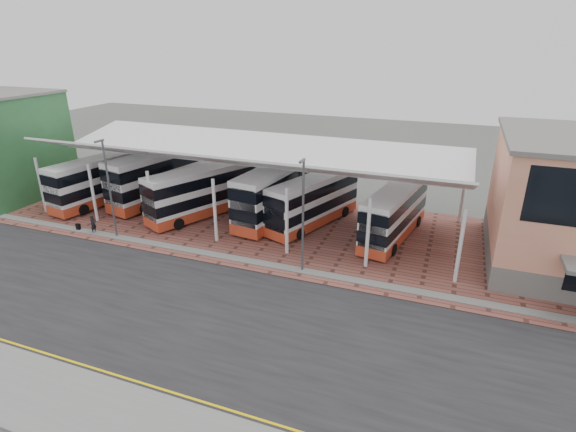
% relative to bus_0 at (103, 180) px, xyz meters
% --- Properties ---
extents(ground, '(140.00, 140.00, 0.00)m').
position_rel_bus_0_xyz_m(ground, '(20.73, -12.74, -2.28)').
color(ground, '#484B46').
extents(road, '(120.00, 14.00, 0.02)m').
position_rel_bus_0_xyz_m(road, '(20.73, -13.74, -2.27)').
color(road, black).
rests_on(road, ground).
extents(forecourt, '(72.00, 16.00, 0.06)m').
position_rel_bus_0_xyz_m(forecourt, '(22.73, 0.26, -2.25)').
color(forecourt, brown).
rests_on(forecourt, ground).
extents(sidewalk, '(120.00, 4.00, 0.14)m').
position_rel_bus_0_xyz_m(sidewalk, '(20.73, -21.74, -2.21)').
color(sidewalk, slate).
rests_on(sidewalk, ground).
extents(north_kerb, '(120.00, 0.80, 0.14)m').
position_rel_bus_0_xyz_m(north_kerb, '(20.73, -6.54, -2.21)').
color(north_kerb, slate).
rests_on(north_kerb, ground).
extents(yellow_line_near, '(120.00, 0.12, 0.01)m').
position_rel_bus_0_xyz_m(yellow_line_near, '(20.73, -19.74, -2.26)').
color(yellow_line_near, '#F8C800').
rests_on(yellow_line_near, road).
extents(yellow_line_far, '(120.00, 0.12, 0.01)m').
position_rel_bus_0_xyz_m(yellow_line_far, '(20.73, -19.44, -2.26)').
color(yellow_line_far, '#F8C800').
rests_on(yellow_line_far, road).
extents(canopy, '(37.00, 11.63, 7.07)m').
position_rel_bus_0_xyz_m(canopy, '(14.73, 1.20, 3.51)').
color(canopy, silver).
rests_on(canopy, ground).
extents(shop_green, '(6.40, 10.20, 10.22)m').
position_rel_bus_0_xyz_m(shop_green, '(-9.27, -1.77, 2.84)').
color(shop_green, '#2F6737').
rests_on(shop_green, ground).
extents(lamp_west, '(0.16, 0.90, 8.07)m').
position_rel_bus_0_xyz_m(lamp_west, '(6.73, -6.47, 2.08)').
color(lamp_west, '#4D4E54').
rests_on(lamp_west, ground).
extents(lamp_east, '(0.16, 0.90, 8.07)m').
position_rel_bus_0_xyz_m(lamp_east, '(22.73, -6.47, 2.08)').
color(lamp_east, '#4D4E54').
rests_on(lamp_east, ground).
extents(bus_0, '(4.29, 11.13, 4.48)m').
position_rel_bus_0_xyz_m(bus_0, '(0.00, 0.00, 0.00)').
color(bus_0, white).
rests_on(bus_0, forecourt).
extents(bus_1, '(5.13, 12.20, 4.90)m').
position_rel_bus_0_xyz_m(bus_1, '(5.14, 2.52, 0.21)').
color(bus_1, white).
rests_on(bus_1, forecourt).
extents(bus_2, '(6.63, 10.69, 4.38)m').
position_rel_bus_0_xyz_m(bus_2, '(10.90, 0.24, -0.05)').
color(bus_2, white).
rests_on(bus_2, forecourt).
extents(bus_3, '(4.00, 11.70, 4.73)m').
position_rel_bus_0_xyz_m(bus_3, '(17.34, 2.33, 0.12)').
color(bus_3, white).
rests_on(bus_3, forecourt).
extents(bus_4, '(5.58, 10.32, 4.17)m').
position_rel_bus_0_xyz_m(bus_4, '(20.85, 1.80, -0.15)').
color(bus_4, white).
rests_on(bus_4, forecourt).
extents(bus_5, '(4.05, 10.27, 4.13)m').
position_rel_bus_0_xyz_m(bus_5, '(27.75, 1.51, -0.17)').
color(bus_5, white).
rests_on(bus_5, forecourt).
extents(pedestrian, '(0.39, 0.58, 1.56)m').
position_rel_bus_0_xyz_m(pedestrian, '(4.50, -6.51, -1.44)').
color(pedestrian, black).
rests_on(pedestrian, forecourt).
extents(suitcase, '(0.34, 0.24, 0.58)m').
position_rel_bus_0_xyz_m(suitcase, '(2.83, -6.53, -1.93)').
color(suitcase, black).
rests_on(suitcase, forecourt).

